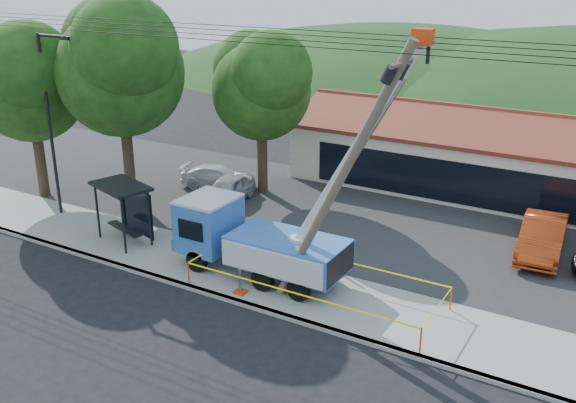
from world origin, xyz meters
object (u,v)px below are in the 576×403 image
(leaning_pole, at_px, (345,170))
(car_silver, at_px, (228,204))
(utility_truck, at_px, (256,238))
(car_red, at_px, (540,256))
(bus_shelter, at_px, (126,199))
(car_white, at_px, (219,189))

(leaning_pole, bearing_deg, car_silver, 144.76)
(utility_truck, relative_size, car_red, 2.04)
(leaning_pole, bearing_deg, car_red, 59.01)
(leaning_pole, xyz_separation_m, car_red, (5.32, 8.86, -5.50))
(car_silver, distance_m, car_red, 15.54)
(leaning_pole, height_order, car_red, leaning_pole)
(utility_truck, xyz_separation_m, bus_shelter, (-6.84, -0.14, 0.41))
(utility_truck, xyz_separation_m, car_white, (-7.78, 7.97, -1.73))
(car_silver, bearing_deg, leaning_pole, -43.67)
(car_red, height_order, car_white, car_red)
(car_silver, height_order, car_white, car_silver)
(car_silver, bearing_deg, car_red, -2.12)
(utility_truck, xyz_separation_m, leaning_pole, (4.24, -0.93, 3.77))
(bus_shelter, relative_size, car_white, 0.75)
(bus_shelter, height_order, car_white, bus_shelter)
(leaning_pole, xyz_separation_m, bus_shelter, (-11.08, 0.79, -3.36))
(car_red, bearing_deg, leaning_pole, -125.21)
(bus_shelter, distance_m, car_red, 18.40)
(utility_truck, distance_m, car_silver, 8.73)
(leaning_pole, height_order, bus_shelter, leaning_pole)
(leaning_pole, relative_size, car_silver, 2.37)
(bus_shelter, xyz_separation_m, car_silver, (0.96, 6.36, -2.14))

